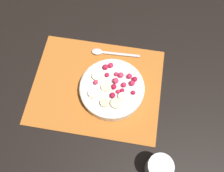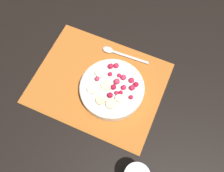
# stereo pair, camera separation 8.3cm
# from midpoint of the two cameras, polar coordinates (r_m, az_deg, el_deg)

# --- Properties ---
(ground_plane) EXTENTS (3.00, 3.00, 0.00)m
(ground_plane) POSITION_cam_midpoint_polar(r_m,az_deg,el_deg) (0.89, -6.18, -0.37)
(ground_plane) COLOR black
(placemat) EXTENTS (0.45, 0.36, 0.01)m
(placemat) POSITION_cam_midpoint_polar(r_m,az_deg,el_deg) (0.89, -6.20, -0.30)
(placemat) COLOR #B26023
(placemat) RESTS_ON ground_plane
(fruit_bowl) EXTENTS (0.22, 0.22, 0.05)m
(fruit_bowl) POSITION_cam_midpoint_polar(r_m,az_deg,el_deg) (0.85, -2.78, -0.85)
(fruit_bowl) COLOR silver
(fruit_bowl) RESTS_ON placemat
(spoon) EXTENTS (0.18, 0.03, 0.01)m
(spoon) POSITION_cam_midpoint_polar(r_m,az_deg,el_deg) (0.94, -3.98, 7.37)
(spoon) COLOR silver
(spoon) RESTS_ON placemat
(drinking_glass) EXTENTS (0.07, 0.07, 0.08)m
(drinking_glass) POSITION_cam_midpoint_polar(r_m,az_deg,el_deg) (0.78, 7.49, -18.42)
(drinking_glass) COLOR white
(drinking_glass) RESTS_ON ground_plane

